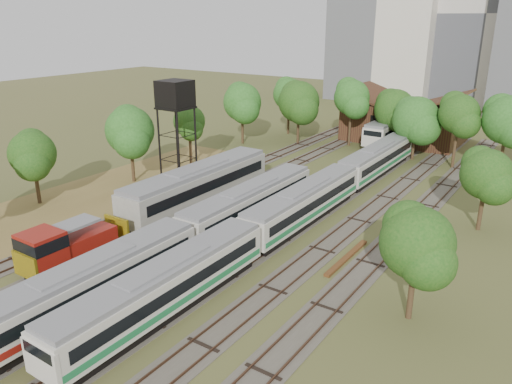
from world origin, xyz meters
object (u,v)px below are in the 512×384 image
Objects in this scene: water_tower at (175,97)px; railcar_green_set at (304,204)px; shunter_locomotive at (65,248)px; railcar_red_set at (183,238)px.

railcar_green_set is at bearing -7.98° from water_tower.
railcar_red_set is at bearing 44.58° from shunter_locomotive.
water_tower is at bearing 109.51° from shunter_locomotive.
shunter_locomotive is at bearing -119.98° from railcar_green_set.
railcar_green_set is 20.01m from shunter_locomotive.
water_tower reaches higher than shunter_locomotive.
railcar_red_set is 3.11× the size of water_tower.
railcar_green_set is at bearing 60.02° from shunter_locomotive.
shunter_locomotive is (-6.00, -5.91, -0.09)m from railcar_red_set.
water_tower is (-16.99, 2.38, 7.64)m from railcar_green_set.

